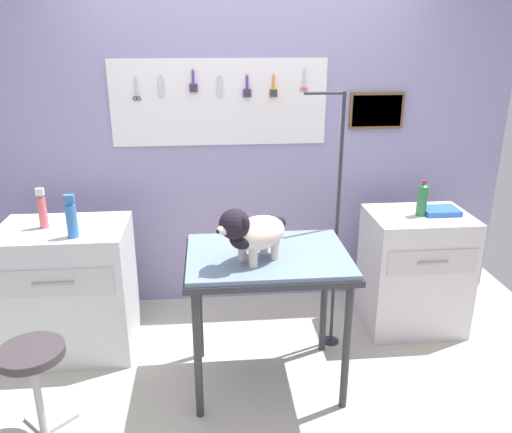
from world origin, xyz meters
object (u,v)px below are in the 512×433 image
at_px(cabinet_right, 414,271).
at_px(shampoo_bottle, 42,211).
at_px(dog, 251,232).
at_px(counter_left, 69,289).
at_px(grooming_arm, 335,235).
at_px(grooming_table, 268,268).
at_px(stool, 33,366).
at_px(soda_bottle, 422,200).

relative_size(cabinet_right, shampoo_bottle, 3.32).
relative_size(dog, counter_left, 0.49).
height_order(grooming_arm, cabinet_right, grooming_arm).
xyz_separation_m(grooming_arm, shampoo_bottle, (-1.83, 0.11, 0.19)).
distance_m(dog, counter_left, 1.41).
relative_size(grooming_table, shampoo_bottle, 3.64).
xyz_separation_m(dog, stool, (-1.13, -0.26, -0.58)).
xyz_separation_m(counter_left, soda_bottle, (2.35, 0.06, 0.53)).
bearing_deg(dog, cabinet_right, 28.39).
relative_size(counter_left, cabinet_right, 1.02).
xyz_separation_m(grooming_table, cabinet_right, (1.11, 0.55, -0.33)).
relative_size(dog, cabinet_right, 0.50).
height_order(grooming_arm, shampoo_bottle, grooming_arm).
distance_m(counter_left, soda_bottle, 2.41).
bearing_deg(cabinet_right, stool, -158.70).
relative_size(grooming_arm, dog, 3.99).
bearing_deg(soda_bottle, dog, -152.17).
bearing_deg(counter_left, grooming_arm, -3.54).
xyz_separation_m(grooming_table, soda_bottle, (1.10, 0.53, 0.20)).
xyz_separation_m(grooming_arm, stool, (-1.70, -0.73, -0.35)).
bearing_deg(counter_left, cabinet_right, 1.93).
height_order(grooming_table, stool, grooming_table).
relative_size(grooming_table, cabinet_right, 1.10).
bearing_deg(counter_left, dog, -26.61).
relative_size(grooming_arm, soda_bottle, 6.96).
height_order(dog, cabinet_right, dog).
bearing_deg(stool, dog, 12.83).
distance_m(cabinet_right, shampoo_bottle, 2.52).
distance_m(stool, shampoo_bottle, 1.01).
bearing_deg(cabinet_right, soda_bottle, -113.56).
bearing_deg(cabinet_right, grooming_arm, -163.63).
bearing_deg(dog, grooming_table, 47.01).
height_order(grooming_table, shampoo_bottle, shampoo_bottle).
distance_m(grooming_table, stool, 1.32).
relative_size(dog, stool, 0.79).
distance_m(grooming_arm, soda_bottle, 0.67).
height_order(dog, shampoo_bottle, dog).
relative_size(grooming_table, dog, 2.19).
relative_size(counter_left, shampoo_bottle, 3.39).
bearing_deg(stool, cabinet_right, 21.30).
height_order(dog, soda_bottle, dog).
xyz_separation_m(counter_left, stool, (0.02, -0.83, 0.01)).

